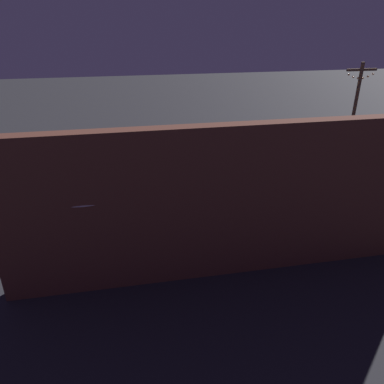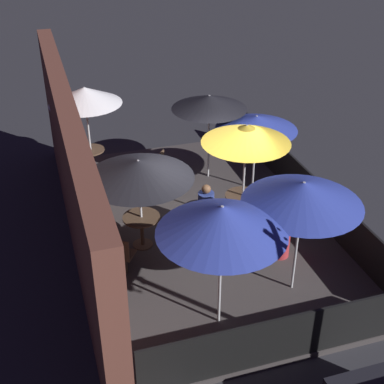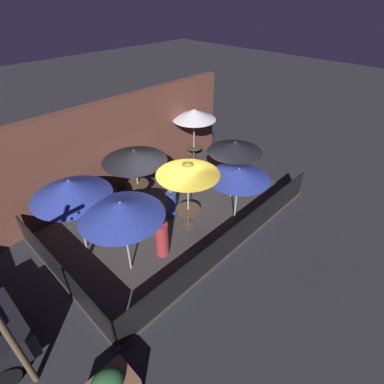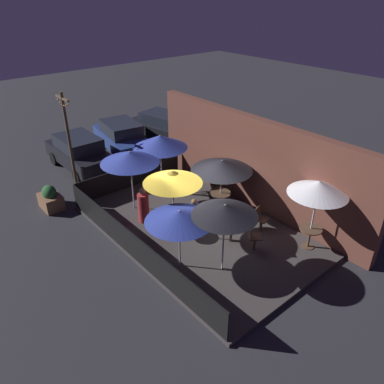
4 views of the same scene
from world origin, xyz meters
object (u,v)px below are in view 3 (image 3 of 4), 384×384
object	(u,v)px
patio_umbrella_5	(121,209)
patio_chair_1	(193,181)
patio_umbrella_6	(235,147)
dining_table_2	(188,213)
dining_table_1	(138,187)
patio_umbrella_0	(194,114)
patron_1	(171,203)
patio_umbrella_4	(70,188)
patio_umbrella_1	(134,155)
patio_umbrella_2	(188,169)
dining_table_0	(194,150)
patio_umbrella_3	(239,173)
patio_chair_3	(109,192)
patio_chair_2	(174,169)
patio_chair_0	(203,172)
patron_0	(162,238)

from	to	relation	value
patio_umbrella_5	patio_chair_1	distance (m)	4.57
patio_umbrella_6	dining_table_2	size ratio (longest dim) A/B	2.82
patio_umbrella_5	dining_table_1	size ratio (longest dim) A/B	2.94
patio_umbrella_0	patron_1	world-z (taller)	patio_umbrella_0
patio_umbrella_4	dining_table_1	world-z (taller)	patio_umbrella_4
patio_umbrella_1	patio_umbrella_2	world-z (taller)	patio_umbrella_2
patio_chair_1	patio_umbrella_4	bearing A→B (deg)	-43.18
patio_umbrella_1	dining_table_0	distance (m)	3.88
patio_umbrella_4	dining_table_1	bearing A→B (deg)	16.51
patio_umbrella_4	patio_umbrella_3	bearing A→B (deg)	-29.87
patio_chair_1	patio_umbrella_3	bearing A→B (deg)	46.23
patio_umbrella_2	patio_umbrella_4	xyz separation A→B (m)	(-2.90, 1.61, -0.05)
dining_table_0	patio_chair_3	world-z (taller)	patio_chair_3
dining_table_2	patio_chair_2	distance (m)	3.02
patio_umbrella_3	patio_chair_0	distance (m)	2.80
patio_umbrella_6	patio_chair_3	world-z (taller)	patio_umbrella_6
patio_umbrella_5	patron_1	size ratio (longest dim) A/B	2.12
patio_umbrella_6	dining_table_2	bearing A→B (deg)	-179.31
patio_umbrella_4	patio_umbrella_6	bearing A→B (deg)	-16.72
patio_chair_3	patron_0	bearing A→B (deg)	-62.23
patio_chair_0	patio_umbrella_6	bearing A→B (deg)	-141.86
patio_umbrella_4	patio_umbrella_1	bearing A→B (deg)	16.51
dining_table_2	patio_chair_3	size ratio (longest dim) A/B	0.88
dining_table_0	patio_umbrella_2	bearing A→B (deg)	-138.83
dining_table_1	patron_1	world-z (taller)	patron_1
patio_umbrella_5	patio_umbrella_6	bearing A→B (deg)	1.31
patio_umbrella_5	patio_umbrella_1	bearing A→B (deg)	47.87
patio_umbrella_2	patio_chair_0	xyz separation A→B (m)	(2.30, 1.45, -1.73)
patio_umbrella_1	patio_umbrella_2	xyz separation A→B (m)	(0.20, -2.41, 0.37)
patio_umbrella_1	patio_umbrella_5	distance (m)	3.37
patio_chair_1	dining_table_2	bearing A→B (deg)	0.00
patio_umbrella_4	patio_chair_3	world-z (taller)	patio_umbrella_4
patio_chair_2	patio_chair_1	bearing A→B (deg)	-111.78
patio_umbrella_1	patio_chair_3	xyz separation A→B (m)	(-0.89, 0.59, -1.38)
patio_umbrella_4	patron_1	distance (m)	3.48
patio_umbrella_0	patio_chair_0	bearing A→B (deg)	-125.87
patio_umbrella_6	dining_table_1	xyz separation A→B (m)	(-2.55, 2.38, -1.53)
patron_1	patio_chair_0	bearing A→B (deg)	-95.00
patio_chair_0	patron_0	xyz separation A→B (m)	(-3.72, -1.74, 0.09)
patio_umbrella_2	dining_table_2	bearing A→B (deg)	75.96
patio_chair_0	dining_table_2	bearing A→B (deg)	158.03
patio_umbrella_0	patio_umbrella_5	distance (m)	6.61
patio_chair_2	patio_umbrella_3	bearing A→B (deg)	-111.09
patio_umbrella_2	patio_chair_1	xyz separation A→B (m)	(1.58, 1.29, -1.74)
dining_table_0	patio_umbrella_0	bearing A→B (deg)	0.00
patron_0	dining_table_1	bearing A→B (deg)	60.57
patio_umbrella_1	dining_table_1	distance (m)	1.30
dining_table_0	patio_chair_1	xyz separation A→B (m)	(-1.83, -1.69, -0.06)
patio_umbrella_3	patio_umbrella_4	size ratio (longest dim) A/B	0.82
patio_umbrella_1	patron_0	bearing A→B (deg)	-114.27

